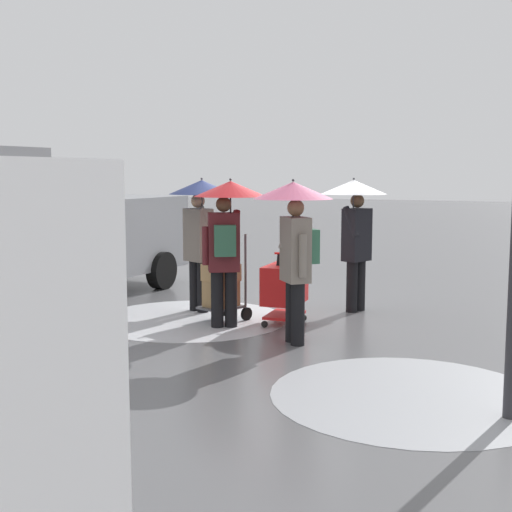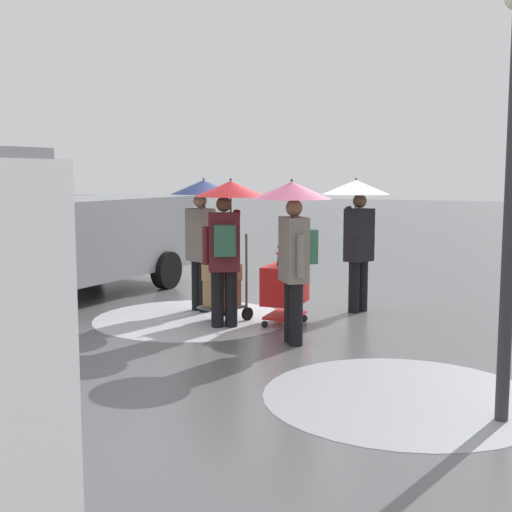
% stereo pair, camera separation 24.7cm
% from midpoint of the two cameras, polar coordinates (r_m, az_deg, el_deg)
% --- Properties ---
extents(ground_plane, '(90.00, 90.00, 0.00)m').
position_cam_midpoint_polar(ground_plane, '(11.27, 1.50, -4.42)').
color(ground_plane, '#5B5B5E').
extents(slush_patch_near_cluster, '(2.99, 2.99, 0.01)m').
position_cam_midpoint_polar(slush_patch_near_cluster, '(10.55, -6.18, -5.23)').
color(slush_patch_near_cluster, silver).
rests_on(slush_patch_near_cluster, ground).
extents(slush_patch_under_van, '(2.81, 2.81, 0.01)m').
position_cam_midpoint_polar(slush_patch_under_van, '(7.16, 11.70, -11.30)').
color(slush_patch_under_van, '#999BA0').
rests_on(slush_patch_under_van, ground).
extents(cargo_van_parked_right, '(2.43, 5.45, 2.60)m').
position_cam_midpoint_polar(cargo_van_parked_right, '(12.32, -17.22, 1.79)').
color(cargo_van_parked_right, gray).
rests_on(cargo_van_parked_right, ground).
extents(shopping_cart_vendor, '(0.60, 0.85, 1.04)m').
position_cam_midpoint_polar(shopping_cart_vendor, '(10.03, 1.69, -2.54)').
color(shopping_cart_vendor, red).
rests_on(shopping_cart_vendor, ground).
extents(hand_dolly_boxes, '(0.71, 0.83, 1.32)m').
position_cam_midpoint_polar(hand_dolly_boxes, '(10.27, -3.55, -2.57)').
color(hand_dolly_boxes, '#515156').
rests_on(hand_dolly_boxes, ground).
extents(pedestrian_pink_side, '(1.04, 1.04, 2.15)m').
position_cam_midpoint_polar(pedestrian_pink_side, '(8.85, 2.46, 2.70)').
color(pedestrian_pink_side, black).
rests_on(pedestrian_pink_side, ground).
extents(pedestrian_black_side, '(1.04, 1.04, 2.15)m').
position_cam_midpoint_polar(pedestrian_black_side, '(10.94, 7.62, 3.55)').
color(pedestrian_black_side, black).
rests_on(pedestrian_black_side, ground).
extents(pedestrian_white_side, '(1.04, 1.04, 2.15)m').
position_cam_midpoint_polar(pedestrian_white_side, '(10.86, -5.32, 3.56)').
color(pedestrian_white_side, black).
rests_on(pedestrian_white_side, ground).
extents(pedestrian_far_side, '(1.04, 1.04, 2.15)m').
position_cam_midpoint_polar(pedestrian_far_side, '(9.74, -3.13, 3.10)').
color(pedestrian_far_side, black).
rests_on(pedestrian_far_side, ground).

